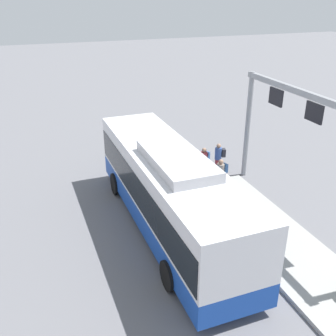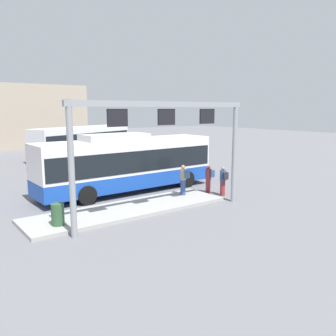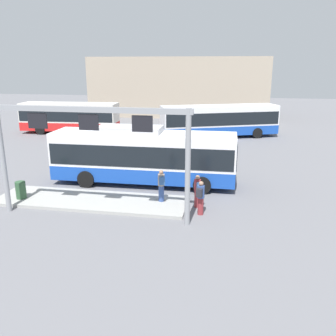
{
  "view_description": "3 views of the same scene",
  "coord_description": "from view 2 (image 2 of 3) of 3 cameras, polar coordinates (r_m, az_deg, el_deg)",
  "views": [
    {
      "loc": [
        -12.29,
        4.54,
        8.65
      ],
      "look_at": [
        1.69,
        -0.6,
        1.8
      ],
      "focal_mm": 42.0,
      "sensor_mm": 36.0,
      "label": 1
    },
    {
      "loc": [
        -10.32,
        -17.65,
        4.85
      ],
      "look_at": [
        1.56,
        -1.86,
        1.51
      ],
      "focal_mm": 37.57,
      "sensor_mm": 36.0,
      "label": 2
    },
    {
      "loc": [
        5.1,
        -20.05,
        6.94
      ],
      "look_at": [
        1.67,
        -1.08,
        1.37
      ],
      "focal_mm": 38.54,
      "sensor_mm": 36.0,
      "label": 3
    }
  ],
  "objects": [
    {
      "name": "platform_curb",
      "position": [
        17.14,
        -6.27,
        -6.64
      ],
      "size": [
        10.0,
        2.8,
        0.16
      ],
      "primitive_type": "cube",
      "color": "#9E9E99",
      "rests_on": "ground"
    },
    {
      "name": "bus_background_left",
      "position": [
        35.9,
        -13.67,
        4.4
      ],
      "size": [
        11.44,
        6.6,
        3.1
      ],
      "rotation": [
        0.0,
        0.0,
        3.53
      ],
      "color": "#1947AD",
      "rests_on": "ground"
    },
    {
      "name": "ground_plane",
      "position": [
        21.02,
        -6.47,
        -3.83
      ],
      "size": [
        120.0,
        120.0,
        0.0
      ],
      "primitive_type": "plane",
      "color": "slate"
    },
    {
      "name": "platform_sign_gantry",
      "position": [
        15.47,
        -0.25,
        5.49
      ],
      "size": [
        9.18,
        0.24,
        5.2
      ],
      "color": "gray",
      "rests_on": "ground"
    },
    {
      "name": "person_boarding",
      "position": [
        19.25,
        2.53,
        -1.82
      ],
      "size": [
        0.47,
        0.59,
        1.67
      ],
      "rotation": [
        0.0,
        0.0,
        1.91
      ],
      "color": "#334C8C",
      "rests_on": "platform_curb"
    },
    {
      "name": "trash_bin",
      "position": [
        15.09,
        -17.46,
        -7.2
      ],
      "size": [
        0.52,
        0.52,
        0.9
      ],
      "primitive_type": "cylinder",
      "color": "#2D5133",
      "rests_on": "platform_curb"
    },
    {
      "name": "person_waiting_near",
      "position": [
        19.97,
        8.93,
        -1.97
      ],
      "size": [
        0.41,
        0.57,
        1.67
      ],
      "rotation": [
        0.0,
        0.0,
        1.35
      ],
      "color": "maroon",
      "rests_on": "ground"
    },
    {
      "name": "bus_main",
      "position": [
        20.67,
        -6.58,
        1.06
      ],
      "size": [
        10.82,
        2.82,
        3.46
      ],
      "rotation": [
        0.0,
        0.0,
        0.02
      ],
      "color": "#1947AD",
      "rests_on": "ground"
    },
    {
      "name": "person_waiting_mid",
      "position": [
        20.45,
        6.63,
        -1.65
      ],
      "size": [
        0.54,
        0.61,
        1.67
      ],
      "rotation": [
        0.0,
        0.0,
        2.14
      ],
      "color": "maroon",
      "rests_on": "ground"
    }
  ]
}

